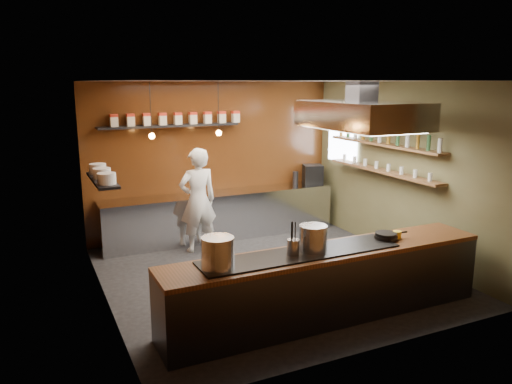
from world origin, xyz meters
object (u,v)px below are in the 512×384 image
extractor_hood (361,115)px  chef (198,200)px  espresso_machine (313,174)px  stockpot_large (218,253)px  stockpot_small (313,238)px

extractor_hood → chef: 3.20m
espresso_machine → chef: (-2.76, -0.65, -0.16)m
stockpot_large → chef: 3.36m
espresso_machine → extractor_hood: bearing=-87.6°
stockpot_small → espresso_machine: bearing=58.7°
stockpot_small → chef: 3.21m
stockpot_large → stockpot_small: bearing=3.1°
extractor_hood → stockpot_large: bearing=-156.0°
extractor_hood → stockpot_large: size_ratio=5.35×
stockpot_small → stockpot_large: bearing=-176.9°
extractor_hood → espresso_machine: 3.10m
stockpot_large → espresso_machine: size_ratio=0.97×
extractor_hood → espresso_machine: extractor_hood is taller
espresso_machine → chef: bearing=-147.6°
stockpot_large → stockpot_small: size_ratio=1.08×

